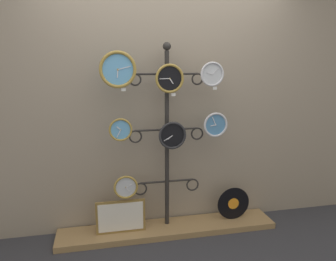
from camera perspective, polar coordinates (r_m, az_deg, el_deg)
name	(u,v)px	position (r m, az deg, el deg)	size (l,w,h in m)	color
ground_plane	(176,250)	(3.21, 1.45, -20.12)	(12.00, 12.00, 0.00)	#333338
shop_wall	(164,92)	(3.29, -0.78, 6.68)	(4.40, 0.04, 2.80)	gray
low_shelf	(168,229)	(3.48, 0.04, -16.72)	(2.20, 0.36, 0.06)	#9E7A4C
display_stand	(167,163)	(3.27, -0.19, -5.74)	(0.74, 0.36, 1.88)	#282623
clock_top_left	(118,70)	(2.95, -8.73, 10.45)	(0.33, 0.04, 0.33)	#60A8DB
clock_top_center	(170,78)	(3.05, 0.28, 9.05)	(0.27, 0.04, 0.27)	black
clock_top_right	(212,74)	(3.15, 7.68, 9.71)	(0.23, 0.04, 0.23)	silver
clock_middle_left	(121,130)	(3.02, -8.27, 0.14)	(0.22, 0.04, 0.22)	#60A8DB
clock_middle_center	(172,135)	(3.11, 0.77, -0.86)	(0.27, 0.04, 0.27)	black
clock_middle_right	(215,125)	(3.22, 8.26, 1.01)	(0.24, 0.04, 0.24)	#4C84B2
clock_bottom_left	(126,187)	(3.17, -7.36, -9.75)	(0.23, 0.04, 0.23)	silver
vinyl_record	(233,203)	(3.60, 11.31, -12.36)	(0.35, 0.01, 0.35)	black
picture_frame	(121,217)	(3.31, -8.22, -14.63)	(0.48, 0.02, 0.33)	olive
price_tag_upper	(124,89)	(2.96, -7.75, 7.09)	(0.04, 0.00, 0.03)	white
price_tag_mid	(173,95)	(3.07, 0.96, 6.28)	(0.04, 0.00, 0.03)	white
price_tag_lower	(215,88)	(3.16, 8.17, 7.32)	(0.04, 0.00, 0.03)	white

